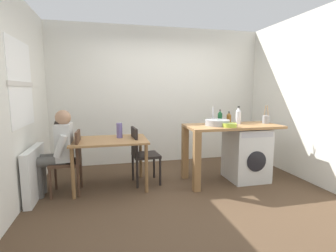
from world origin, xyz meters
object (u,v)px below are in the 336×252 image
Objects in this scene: chair_opposite at (141,152)px; vase at (119,130)px; seated_person at (58,148)px; utensil_crock at (266,119)px; washing_machine at (246,154)px; mixing_bowl at (229,125)px; bottle_clear_small at (238,116)px; bottle_squat_brown at (229,118)px; dining_table at (110,146)px; bottle_tall_green at (220,117)px; chair_person_seat at (71,158)px.

vase is at bearing -104.87° from chair_opposite.
seated_person is 4.01× the size of utensil_crock.
chair_opposite is 1.20m from seated_person.
chair_opposite is at bearing 172.91° from washing_machine.
bottle_clear_small is at bearing 43.98° from mixing_bowl.
bottle_squat_brown is (-0.23, 0.20, 0.58)m from washing_machine.
seated_person is (-0.71, -0.10, 0.03)m from dining_table.
bottle_squat_brown is 0.16m from bottle_clear_small.
utensil_crock is at bearing -16.91° from bottle_tall_green.
bottle_tall_green reaches higher than chair_person_seat.
washing_machine is 0.64m from bottle_clear_small.
bottle_squat_brown is (2.50, 0.14, 0.50)m from chair_person_seat.
bottle_tall_green is 1.04× the size of mixing_bowl.
utensil_crock is (3.25, -0.02, 0.32)m from seated_person.
washing_machine is at bearing -7.53° from vase.
bottle_tall_green is at bearing 0.16° from vase.
vase is (-1.61, 0.47, -0.10)m from mixing_bowl.
mixing_bowl is 0.83m from utensil_crock.
utensil_crock is (0.60, -0.15, -0.02)m from bottle_squat_brown.
chair_person_seat is at bearing -169.58° from dining_table.
chair_person_seat is at bearing -90.00° from seated_person.
bottle_tall_green is (-0.36, 0.27, 0.59)m from washing_machine.
bottle_squat_brown reaches higher than dining_table.
seated_person is at bearing -88.13° from chair_opposite.
seated_person reaches higher than bottle_tall_green.
seated_person reaches higher than washing_machine.
chair_person_seat is at bearing -179.37° from bottle_clear_small.
vase is at bearing 33.69° from dining_table.
chair_person_seat reaches higher than washing_machine.
bottle_clear_small is at bearing 174.73° from utensil_crock.
dining_table is 2.57m from utensil_crock.
bottle_tall_green is at bearing 87.57° from chair_opposite.
dining_table is at bearing -146.31° from vase.
utensil_crock reaches higher than vase.
utensil_crock is at bearing 80.57° from chair_opposite.
bottle_clear_small is 1.26× the size of vase.
mixing_bowl is (2.30, -0.27, 0.45)m from chair_person_seat.
vase is (-2.03, 0.27, 0.42)m from washing_machine.
bottle_tall_green is 1.15× the size of bottle_squat_brown.
utensil_crock reaches higher than washing_machine.
bottle_squat_brown is (1.95, 0.04, 0.37)m from dining_table.
chair_person_seat is at bearing -87.02° from chair_opposite.
vase is at bearing 174.88° from bottle_clear_small.
vase is (-1.80, 0.06, -0.15)m from bottle_squat_brown.
dining_table is 4.78× the size of vase.
washing_machine is at bearing -39.84° from bottle_clear_small.
vase is (0.70, 0.20, 0.35)m from chair_person_seat.
bottle_tall_green is (1.35, 0.06, 0.51)m from chair_opposite.
vase is at bearing -73.69° from chair_person_seat.
utensil_crock is 1.30× the size of vase.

